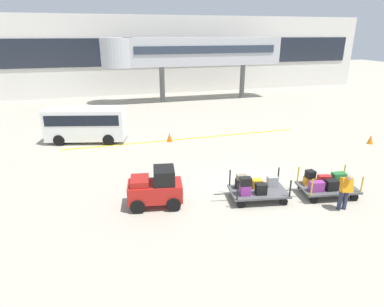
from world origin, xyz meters
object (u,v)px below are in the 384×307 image
baggage_cart_middle (326,184)px  safety_cone_near (169,137)px  safety_cone_far (370,139)px  baggage_handler (345,190)px  baggage_cart_lead (256,188)px  baggage_tug (156,188)px  shuttle_van (86,122)px

baggage_cart_middle → safety_cone_near: baggage_cart_middle is taller
baggage_cart_middle → safety_cone_far: 8.75m
baggage_handler → safety_cone_near: (-4.62, 10.22, -0.59)m
safety_cone_far → baggage_handler: bearing=-138.7°
baggage_cart_lead → baggage_cart_middle: bearing=-8.6°
baggage_tug → baggage_handler: size_ratio=1.44×
baggage_cart_lead → shuttle_van: size_ratio=0.60×
baggage_cart_lead → shuttle_van: bearing=123.7°
baggage_tug → safety_cone_near: size_ratio=4.09×
baggage_cart_middle → shuttle_van: size_ratio=0.60×
shuttle_van → safety_cone_near: bearing=-17.5°
baggage_tug → baggage_cart_lead: size_ratio=0.73×
safety_cone_near → baggage_handler: bearing=-65.7°
baggage_cart_middle → baggage_handler: bearing=-95.8°
baggage_handler → shuttle_van: (-9.57, 11.78, 0.37)m
baggage_cart_middle → safety_cone_far: baggage_cart_middle is taller
shuttle_van → safety_cone_far: shuttle_van is taller
baggage_cart_middle → safety_cone_far: size_ratio=5.60×
baggage_cart_lead → safety_cone_near: size_ratio=5.60×
baggage_cart_middle → baggage_handler: (-0.13, -1.26, 0.37)m
safety_cone_near → baggage_tug: bearing=-106.0°
shuttle_van → safety_cone_far: size_ratio=9.31×
baggage_handler → safety_cone_near: bearing=114.3°
shuttle_van → safety_cone_far: bearing=-17.9°
baggage_cart_lead → baggage_handler: bearing=-30.9°
shuttle_van → baggage_handler: bearing=-50.9°
baggage_handler → shuttle_van: shuttle_van is taller
baggage_cart_middle → safety_cone_near: bearing=118.0°
baggage_tug → shuttle_van: shuttle_van is taller
baggage_cart_middle → safety_cone_near: 10.14m
baggage_cart_middle → shuttle_van: 14.32m
baggage_cart_lead → baggage_handler: 3.37m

